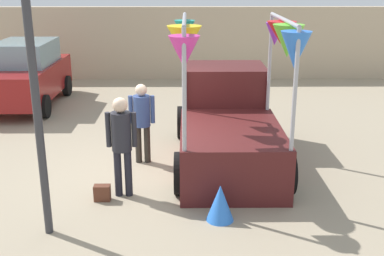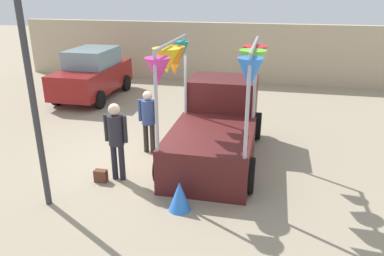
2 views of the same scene
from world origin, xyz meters
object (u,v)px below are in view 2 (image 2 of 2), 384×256
object	(u,v)px
person_customer	(116,134)
street_lamp	(28,68)
vendor_truck	(217,121)
folded_kite_bundle_azure	(180,196)
person_vendor	(148,116)
handbag	(101,176)
parked_car	(93,73)

from	to	relation	value
person_customer	street_lamp	world-z (taller)	street_lamp
vendor_truck	folded_kite_bundle_azure	bearing A→B (deg)	-96.47
person_vendor	street_lamp	world-z (taller)	street_lamp
folded_kite_bundle_azure	person_customer	bearing A→B (deg)	150.98
person_customer	handbag	xyz separation A→B (m)	(-0.35, -0.20, -0.95)
person_vendor	street_lamp	distance (m)	3.54
person_customer	street_lamp	xyz separation A→B (m)	(-0.98, -1.27, 1.67)
person_customer	folded_kite_bundle_azure	bearing A→B (deg)	-29.02
street_lamp	handbag	bearing A→B (deg)	59.39
vendor_truck	person_vendor	world-z (taller)	vendor_truck
vendor_truck	folded_kite_bundle_azure	distance (m)	2.76
person_vendor	parked_car	bearing A→B (deg)	129.90
vendor_truck	parked_car	world-z (taller)	vendor_truck
person_customer	handbag	size ratio (longest dim) A/B	6.38
person_customer	handbag	world-z (taller)	person_customer
person_customer	handbag	distance (m)	1.03
parked_car	vendor_truck	bearing A→B (deg)	-38.08
folded_kite_bundle_azure	street_lamp	bearing A→B (deg)	-172.29
street_lamp	folded_kite_bundle_azure	xyz separation A→B (m)	(2.62, 0.36, -2.46)
handbag	vendor_truck	bearing A→B (deg)	40.47
handbag	street_lamp	size ratio (longest dim) A/B	0.07
vendor_truck	handbag	bearing A→B (deg)	-139.53
person_vendor	street_lamp	bearing A→B (deg)	-112.74
person_customer	person_vendor	size ratio (longest dim) A/B	1.08
vendor_truck	parked_car	bearing A→B (deg)	141.92
parked_car	folded_kite_bundle_azure	distance (m)	8.75
handbag	folded_kite_bundle_azure	xyz separation A→B (m)	(1.99, -0.71, 0.16)
person_customer	folded_kite_bundle_azure	xyz separation A→B (m)	(1.64, -0.91, -0.79)
folded_kite_bundle_azure	handbag	bearing A→B (deg)	160.35
person_vendor	street_lamp	size ratio (longest dim) A/B	0.39
folded_kite_bundle_azure	vendor_truck	bearing A→B (deg)	83.53
parked_car	person_customer	size ratio (longest dim) A/B	2.24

